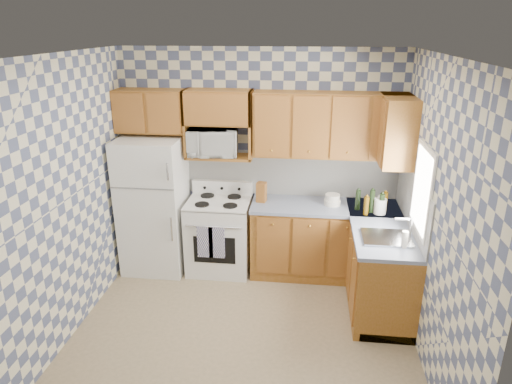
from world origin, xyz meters
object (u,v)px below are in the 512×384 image
refrigerator (154,205)px  electric_kettle (380,206)px  stove_body (220,236)px  microwave (213,142)px

refrigerator → electric_kettle: 2.70m
refrigerator → stove_body: refrigerator is taller
stove_body → microwave: (-0.08, 0.17, 1.16)m
stove_body → electric_kettle: 1.98m
stove_body → microwave: size_ratio=1.53×
microwave → electric_kettle: size_ratio=3.33×
refrigerator → stove_body: bearing=1.8°
refrigerator → electric_kettle: bearing=-3.1°
stove_body → microwave: microwave is taller
refrigerator → microwave: (0.72, 0.20, 0.77)m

